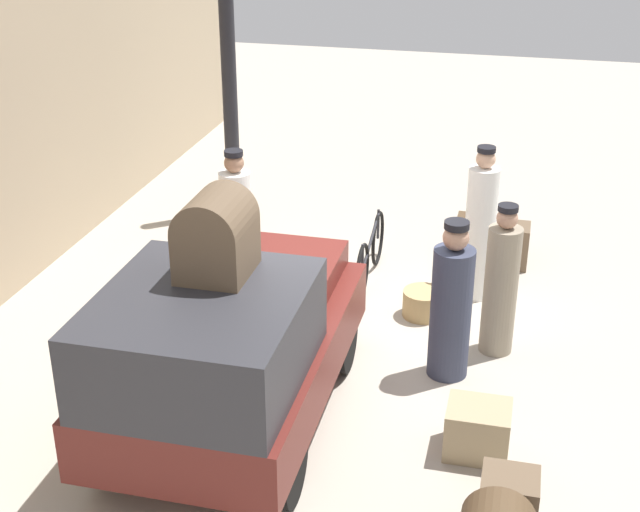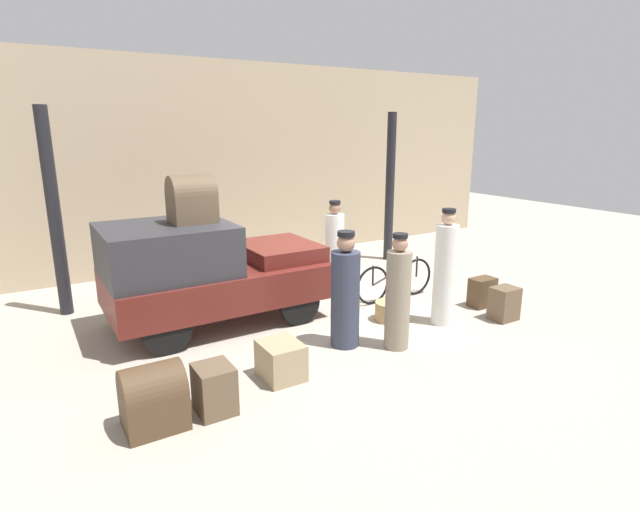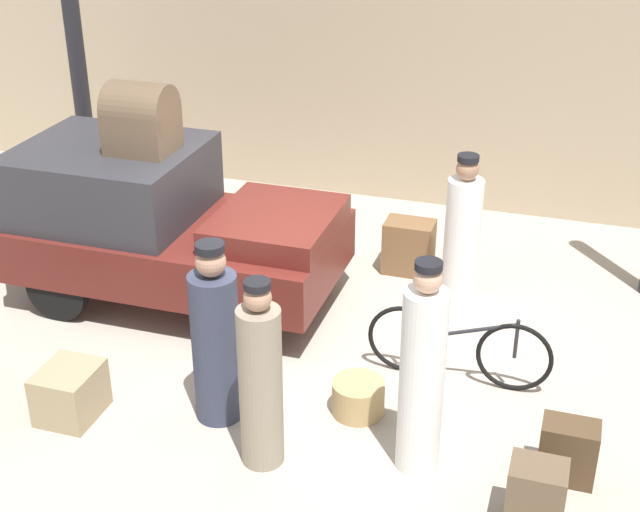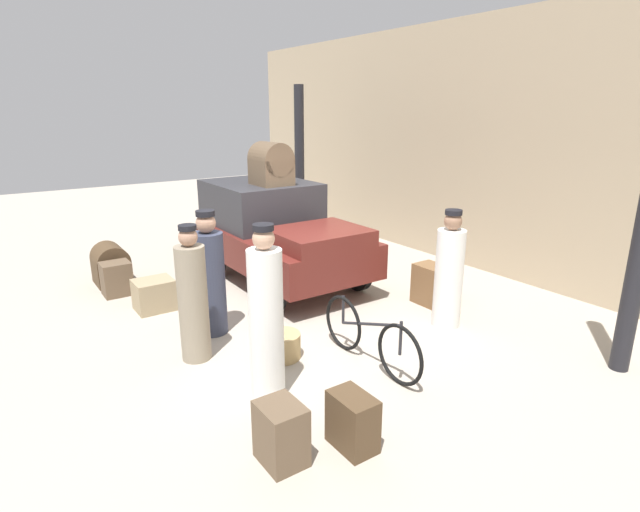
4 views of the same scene
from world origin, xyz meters
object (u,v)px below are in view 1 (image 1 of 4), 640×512
at_px(wicker_basket, 423,303).
at_px(suitcase_tan_flat, 478,430).
at_px(porter_standing_middle, 480,229).
at_px(trunk_wicker_pale, 467,236).
at_px(trunk_large_brown, 187,272).
at_px(porter_with_bicycle, 501,286).
at_px(suitcase_black_upright, 508,505).
at_px(truck, 227,345).
at_px(porter_lifting_near_truck, 451,307).
at_px(trunk_on_truck_roof, 216,236).
at_px(trunk_umber_medium, 515,245).
at_px(bicycle, 370,254).
at_px(porter_carrying_trunk, 236,221).

height_order(wicker_basket, suitcase_tan_flat, suitcase_tan_flat).
distance_m(porter_standing_middle, trunk_wicker_pale, 1.33).
distance_m(porter_standing_middle, trunk_large_brown, 3.49).
height_order(wicker_basket, trunk_wicker_pale, trunk_wicker_pale).
relative_size(porter_with_bicycle, suitcase_black_upright, 3.06).
xyz_separation_m(wicker_basket, suitcase_black_upright, (-3.38, -1.12, 0.12)).
relative_size(truck, trunk_wicker_pale, 6.57).
height_order(porter_lifting_near_truck, suitcase_black_upright, porter_lifting_near_truck).
distance_m(trunk_wicker_pale, trunk_on_truck_roof, 5.17).
relative_size(porter_with_bicycle, trunk_umber_medium, 3.05).
distance_m(truck, trunk_wicker_pale, 4.78).
bearing_deg(porter_lifting_near_truck, trunk_umber_medium, -11.07).
xyz_separation_m(bicycle, porter_standing_middle, (-0.10, -1.30, 0.50)).
distance_m(porter_carrying_trunk, suitcase_black_upright, 5.23).
relative_size(trunk_umber_medium, suitcase_tan_flat, 0.98).
bearing_deg(porter_standing_middle, bicycle, 85.80).
distance_m(porter_with_bicycle, trunk_on_truck_roof, 3.38).
bearing_deg(trunk_large_brown, porter_lifting_near_truck, -107.04).
xyz_separation_m(trunk_umber_medium, suitcase_black_upright, (-5.00, -0.17, -0.00)).
relative_size(porter_standing_middle, suitcase_tan_flat, 3.34).
relative_size(wicker_basket, porter_carrying_trunk, 0.29).
xyz_separation_m(truck, bicycle, (3.33, -0.67, -0.53)).
xyz_separation_m(suitcase_black_upright, trunk_large_brown, (3.20, 3.92, 0.04)).
bearing_deg(trunk_large_brown, truck, -150.45).
bearing_deg(suitcase_tan_flat, porter_lifting_near_truck, 17.90).
bearing_deg(trunk_large_brown, bicycle, -65.66).
bearing_deg(porter_with_bicycle, suitcase_tan_flat, 178.40).
relative_size(bicycle, porter_lifting_near_truck, 1.02).
bearing_deg(porter_carrying_trunk, trunk_wicker_pale, -63.82).
distance_m(porter_lifting_near_truck, suitcase_tan_flat, 1.41).
xyz_separation_m(bicycle, porter_lifting_near_truck, (-1.91, -1.17, 0.40)).
bearing_deg(trunk_on_truck_roof, trunk_umber_medium, -28.79).
distance_m(porter_standing_middle, suitcase_black_upright, 4.11).
distance_m(porter_with_bicycle, trunk_wicker_pale, 2.50).
bearing_deg(truck, suitcase_tan_flat, -85.27).
distance_m(truck, trunk_on_truck_roof, 1.12).
height_order(porter_with_bicycle, trunk_wicker_pale, porter_with_bicycle).
xyz_separation_m(trunk_umber_medium, suitcase_tan_flat, (-4.02, 0.14, -0.04)).
bearing_deg(wicker_basket, suitcase_tan_flat, -161.42).
relative_size(porter_lifting_near_truck, porter_carrying_trunk, 1.02).
bearing_deg(trunk_wicker_pale, wicker_basket, 169.77).
xyz_separation_m(porter_with_bicycle, porter_standing_middle, (1.22, 0.32, 0.10)).
bearing_deg(porter_carrying_trunk, trunk_on_truck_roof, -163.42).
distance_m(suitcase_tan_flat, trunk_large_brown, 4.24).
distance_m(porter_lifting_near_truck, porter_carrying_trunk, 3.24).
bearing_deg(trunk_on_truck_roof, porter_with_bicycle, -46.93).
height_order(porter_carrying_trunk, porter_standing_middle, porter_standing_middle).
bearing_deg(suitcase_black_upright, trunk_umber_medium, 1.92).
bearing_deg(porter_with_bicycle, porter_carrying_trunk, 71.99).
relative_size(porter_with_bicycle, trunk_on_truck_roof, 2.32).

